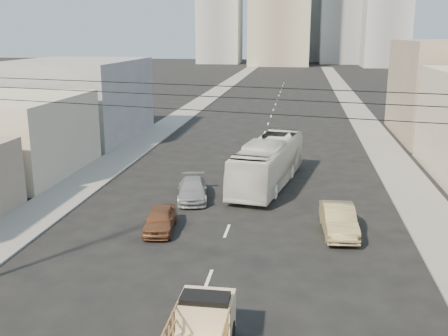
% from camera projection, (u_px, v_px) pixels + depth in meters
% --- Properties ---
extents(sidewalk_left, '(3.50, 180.00, 0.12)m').
position_uv_depth(sidewalk_left, '(203.00, 101.00, 84.48)').
color(sidewalk_left, gray).
rests_on(sidewalk_left, ground).
extents(sidewalk_right, '(3.50, 180.00, 0.12)m').
position_uv_depth(sidewalk_right, '(352.00, 104.00, 81.18)').
color(sidewalk_right, gray).
rests_on(sidewalk_right, ground).
extents(lane_dashes, '(0.15, 104.00, 0.01)m').
position_uv_depth(lane_dashes, '(270.00, 120.00, 66.56)').
color(lane_dashes, silver).
rests_on(lane_dashes, ground).
extents(flatbed_pickup, '(1.95, 4.41, 1.90)m').
position_uv_depth(flatbed_pickup, '(201.00, 330.00, 17.49)').
color(flatbed_pickup, beige).
rests_on(flatbed_pickup, ground).
extents(city_bus, '(4.90, 12.27, 3.33)m').
position_uv_depth(city_bus, '(268.00, 163.00, 37.67)').
color(city_bus, silver).
rests_on(city_bus, ground).
extents(sedan_brown, '(2.02, 4.07, 1.33)m').
position_uv_depth(sedan_brown, '(160.00, 219.00, 29.08)').
color(sedan_brown, brown).
rests_on(sedan_brown, ground).
extents(sedan_tan, '(2.00, 4.92, 1.59)m').
position_uv_depth(sedan_tan, '(339.00, 220.00, 28.63)').
color(sedan_tan, '#968757').
rests_on(sedan_tan, ground).
extents(sedan_grey, '(2.71, 4.92, 1.35)m').
position_uv_depth(sedan_grey, '(192.00, 190.00, 34.58)').
color(sedan_grey, gray).
rests_on(sedan_grey, ground).
extents(overhead_wires, '(23.01, 5.02, 0.72)m').
position_uv_depth(overhead_wires, '(167.00, 96.00, 14.98)').
color(overhead_wires, black).
rests_on(overhead_wires, ground).
extents(bldg_left_mid, '(11.00, 12.00, 6.00)m').
position_uv_depth(bldg_left_mid, '(3.00, 135.00, 40.69)').
color(bldg_left_mid, '#C1B49B').
rests_on(bldg_left_mid, ground).
extents(bldg_left_far, '(12.00, 16.00, 8.00)m').
position_uv_depth(bldg_left_far, '(76.00, 99.00, 54.88)').
color(bldg_left_far, gray).
rests_on(bldg_left_far, ground).
extents(midrise_ne, '(16.00, 16.00, 40.00)m').
position_uv_depth(midrise_ne, '(344.00, 6.00, 185.49)').
color(midrise_ne, gray).
rests_on(midrise_ne, ground).
extents(midrise_nw, '(15.00, 15.00, 34.00)m').
position_uv_depth(midrise_nw, '(220.00, 15.00, 187.62)').
color(midrise_nw, gray).
rests_on(midrise_nw, ground).
extents(midrise_back, '(18.00, 18.00, 44.00)m').
position_uv_depth(midrise_back, '(310.00, 3.00, 201.04)').
color(midrise_back, gray).
rests_on(midrise_back, ground).
extents(midrise_east, '(14.00, 14.00, 28.00)m').
position_uv_depth(midrise_east, '(387.00, 22.00, 166.15)').
color(midrise_east, gray).
rests_on(midrise_east, ground).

